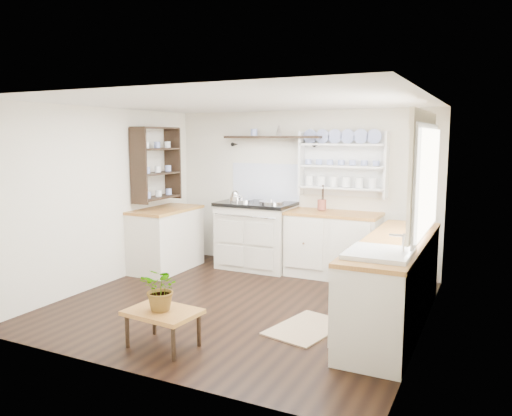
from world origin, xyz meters
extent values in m
cube|color=black|center=(0.00, 0.00, 0.00)|extent=(4.00, 3.80, 0.01)
cube|color=silver|center=(0.00, 1.90, 1.15)|extent=(4.00, 0.02, 2.30)
cube|color=silver|center=(2.00, 0.00, 1.15)|extent=(0.02, 3.80, 2.30)
cube|color=silver|center=(-2.00, 0.00, 1.15)|extent=(0.02, 3.80, 2.30)
cube|color=white|center=(0.00, 0.00, 2.30)|extent=(4.00, 3.80, 0.01)
cube|color=white|center=(1.96, 0.15, 1.50)|extent=(0.04, 1.40, 1.00)
cube|color=white|center=(1.94, 0.15, 1.50)|extent=(0.02, 1.50, 1.10)
cube|color=#F3E0C3|center=(1.92, 0.15, 2.08)|extent=(0.04, 1.55, 0.18)
cube|color=beige|center=(-0.57, 1.57, 0.46)|extent=(1.05, 0.69, 0.93)
cube|color=black|center=(-0.57, 1.57, 0.95)|extent=(1.09, 0.73, 0.05)
cylinder|color=silver|center=(-0.81, 1.57, 0.99)|extent=(0.36, 0.36, 0.03)
cylinder|color=silver|center=(-0.33, 1.57, 0.99)|extent=(0.36, 0.36, 0.03)
cylinder|color=silver|center=(-0.57, 1.19, 0.82)|extent=(0.95, 0.02, 0.02)
cube|color=beige|center=(0.60, 1.60, 0.44)|extent=(1.25, 0.60, 0.88)
cube|color=brown|center=(0.60, 1.60, 0.88)|extent=(1.27, 0.63, 0.04)
cube|color=beige|center=(1.70, 0.10, 0.44)|extent=(0.60, 2.40, 0.88)
cube|color=brown|center=(1.70, 0.10, 0.88)|extent=(0.62, 2.43, 0.04)
cube|color=white|center=(1.70, -0.65, 0.80)|extent=(0.55, 0.60, 0.28)
cylinder|color=silver|center=(1.90, -0.65, 1.00)|extent=(0.02, 0.02, 0.22)
cube|color=beige|center=(-1.70, 0.90, 0.44)|extent=(0.60, 1.10, 0.88)
cube|color=brown|center=(-1.70, 0.90, 0.88)|extent=(0.62, 1.13, 0.04)
cube|color=white|center=(0.65, 1.88, 1.55)|extent=(1.20, 0.03, 0.90)
cube|color=white|center=(0.65, 1.79, 1.55)|extent=(1.20, 0.22, 0.02)
cylinder|color=navy|center=(0.65, 1.80, 1.82)|extent=(0.20, 0.02, 0.20)
cube|color=black|center=(-0.40, 1.77, 1.92)|extent=(1.50, 0.24, 0.04)
cone|color=black|center=(-1.05, 1.84, 1.81)|extent=(0.06, 0.20, 0.06)
cone|color=black|center=(0.25, 1.84, 1.81)|extent=(0.06, 0.20, 0.06)
cube|color=black|center=(-1.84, 0.90, 1.55)|extent=(0.28, 0.80, 1.05)
cylinder|color=brown|center=(0.40, 1.68, 0.98)|extent=(0.12, 0.12, 0.14)
cube|color=brown|center=(-0.10, -1.36, 0.33)|extent=(0.68, 0.52, 0.04)
cylinder|color=black|center=(-0.39, -1.52, 0.16)|extent=(0.04, 0.04, 0.31)
cylinder|color=black|center=(-0.36, -1.16, 0.16)|extent=(0.04, 0.04, 0.31)
cylinder|color=black|center=(0.16, -1.57, 0.16)|extent=(0.04, 0.04, 0.31)
cylinder|color=black|center=(0.19, -1.21, 0.16)|extent=(0.04, 0.04, 0.31)
imported|color=#3F7233|center=(-0.10, -1.36, 0.55)|extent=(0.38, 0.33, 0.41)
cube|color=#87734F|center=(0.94, -0.37, 0.01)|extent=(0.73, 0.95, 0.02)
camera|label=1|loc=(2.59, -4.93, 1.92)|focal=35.00mm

